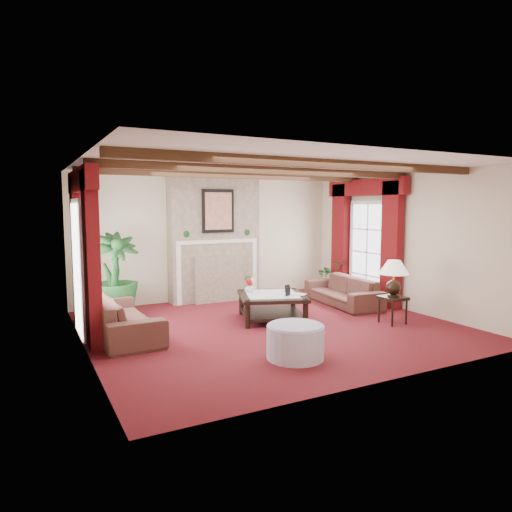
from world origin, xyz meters
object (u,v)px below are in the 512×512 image
sofa_right (343,286)px  side_table (393,310)px  ottoman (295,342)px  coffee_table (272,307)px  sofa_left (121,310)px  potted_palm (115,294)px

sofa_right → side_table: bearing=-1.1°
sofa_right → ottoman: sofa_right is taller
coffee_table → side_table: bearing=-13.8°
sofa_left → ottoman: (1.86, -2.20, -0.20)m
potted_palm → coffee_table: 2.92m
coffee_table → side_table: 2.13m
ottoman → coffee_table: bearing=69.2°
ottoman → sofa_right: bearing=41.9°
side_table → ottoman: 2.64m
ottoman → potted_palm: bearing=116.2°
sofa_right → side_table: sofa_right is taller
sofa_right → ottoman: 3.65m
sofa_left → coffee_table: bearing=-97.0°
potted_palm → side_table: potted_palm is taller
sofa_left → side_table: 4.61m
sofa_left → ottoman: 2.89m
sofa_left → potted_palm: (0.14, 1.30, 0.02)m
sofa_right → coffee_table: (-1.97, -0.47, -0.15)m
sofa_left → sofa_right: size_ratio=1.08×
coffee_table → side_table: size_ratio=2.40×
potted_palm → side_table: bearing=-32.6°
side_table → potted_palm: bearing=147.4°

